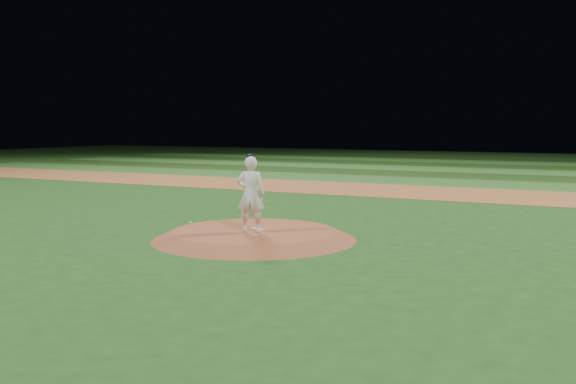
{
  "coord_description": "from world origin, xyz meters",
  "views": [
    {
      "loc": [
        8.58,
        -14.81,
        3.08
      ],
      "look_at": [
        0.0,
        2.0,
        1.1
      ],
      "focal_mm": 40.0,
      "sensor_mm": 36.0,
      "label": 1
    }
  ],
  "objects_px": {
    "pitching_rubber": "(257,229)",
    "pitcher_on_mound": "(251,194)",
    "pitchers_mound": "(254,235)",
    "rosin_bag": "(191,222)"
  },
  "relations": [
    {
      "from": "pitching_rubber",
      "to": "pitcher_on_mound",
      "type": "distance_m",
      "value": 1.1
    },
    {
      "from": "pitchers_mound",
      "to": "pitching_rubber",
      "type": "relative_size",
      "value": 10.51
    },
    {
      "from": "pitching_rubber",
      "to": "rosin_bag",
      "type": "xyz_separation_m",
      "value": [
        -2.24,
        0.07,
        0.02
      ]
    },
    {
      "from": "pitchers_mound",
      "to": "rosin_bag",
      "type": "height_order",
      "value": "rosin_bag"
    },
    {
      "from": "pitchers_mound",
      "to": "pitcher_on_mound",
      "type": "height_order",
      "value": "pitcher_on_mound"
    },
    {
      "from": "pitchers_mound",
      "to": "pitching_rubber",
      "type": "height_order",
      "value": "pitching_rubber"
    },
    {
      "from": "pitchers_mound",
      "to": "pitcher_on_mound",
      "type": "distance_m",
      "value": 1.19
    },
    {
      "from": "pitchers_mound",
      "to": "pitching_rubber",
      "type": "xyz_separation_m",
      "value": [
        0.01,
        0.13,
        0.14
      ]
    },
    {
      "from": "pitchers_mound",
      "to": "pitcher_on_mound",
      "type": "xyz_separation_m",
      "value": [
        0.08,
        -0.32,
        1.15
      ]
    },
    {
      "from": "rosin_bag",
      "to": "pitcher_on_mound",
      "type": "distance_m",
      "value": 2.57
    }
  ]
}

